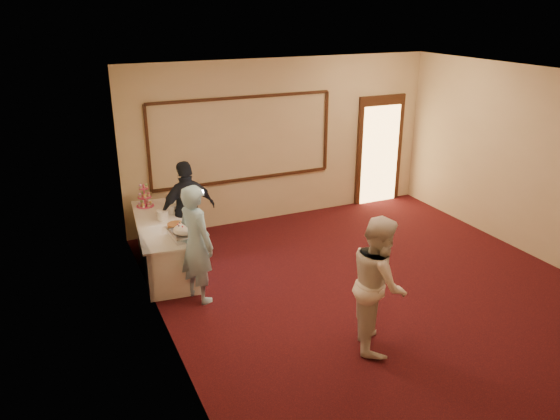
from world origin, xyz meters
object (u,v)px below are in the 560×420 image
object	(u,v)px
plate_stack_b	(172,209)
guest	(188,211)
tart	(176,225)
pavlova_tray	(185,231)
buffet_table	(167,244)
man	(196,244)
plate_stack_a	(163,215)
cupcake_stand	(145,198)
woman	(379,283)

from	to	relation	value
plate_stack_b	guest	size ratio (longest dim) A/B	0.11
tart	pavlova_tray	bearing A→B (deg)	-86.25
pavlova_tray	plate_stack_b	world-z (taller)	pavlova_tray
buffet_table	man	world-z (taller)	man
buffet_table	plate_stack_a	xyz separation A→B (m)	(-0.00, 0.09, 0.46)
cupcake_stand	man	bearing A→B (deg)	-81.04
pavlova_tray	plate_stack_b	xyz separation A→B (m)	(0.07, 1.00, -0.01)
cupcake_stand	woman	xyz separation A→B (m)	(1.95, -3.88, -0.09)
plate_stack_b	plate_stack_a	bearing A→B (deg)	-133.87
plate_stack_a	woman	bearing A→B (deg)	-60.17
plate_stack_a	plate_stack_b	world-z (taller)	plate_stack_a
buffet_table	plate_stack_a	world-z (taller)	plate_stack_a
plate_stack_b	woman	size ratio (longest dim) A/B	0.10
plate_stack_a	man	world-z (taller)	man
cupcake_stand	tart	distance (m)	1.12
pavlova_tray	guest	world-z (taller)	guest
buffet_table	woman	world-z (taller)	woman
man	tart	bearing A→B (deg)	-16.00
buffet_table	plate_stack_b	world-z (taller)	plate_stack_b
cupcake_stand	plate_stack_a	bearing A→B (deg)	-79.65
cupcake_stand	guest	world-z (taller)	guest
pavlova_tray	man	bearing A→B (deg)	-84.55
plate_stack_b	woman	bearing A→B (deg)	-64.47
plate_stack_b	guest	bearing A→B (deg)	-25.29
cupcake_stand	guest	xyz separation A→B (m)	(0.55, -0.61, -0.11)
woman	buffet_table	bearing A→B (deg)	55.03
cupcake_stand	plate_stack_a	size ratio (longest dim) A/B	2.35
plate_stack_a	guest	size ratio (longest dim) A/B	0.11
woman	guest	distance (m)	3.56
pavlova_tray	buffet_table	bearing A→B (deg)	100.44
pavlova_tray	tart	world-z (taller)	pavlova_tray
woman	pavlova_tray	bearing A→B (deg)	59.86
tart	man	world-z (taller)	man
man	guest	world-z (taller)	man
cupcake_stand	plate_stack_a	distance (m)	0.73
plate_stack_a	plate_stack_b	bearing A→B (deg)	46.13
plate_stack_a	man	bearing A→B (deg)	-81.84
buffet_table	tart	bearing A→B (deg)	-70.44
tart	woman	world-z (taller)	woman
cupcake_stand	woman	distance (m)	4.35
plate_stack_a	woman	size ratio (longest dim) A/B	0.11
plate_stack_a	tart	size ratio (longest dim) A/B	0.61
buffet_table	guest	bearing A→B (deg)	24.98
plate_stack_b	man	world-z (taller)	man
buffet_table	tart	distance (m)	0.51
buffet_table	guest	xyz separation A→B (m)	(0.42, 0.19, 0.43)
man	guest	bearing A→B (deg)	-30.99
plate_stack_a	woman	world-z (taller)	woman
plate_stack_a	tart	bearing A→B (deg)	-74.04
plate_stack_b	guest	xyz separation A→B (m)	(0.22, -0.10, -0.03)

